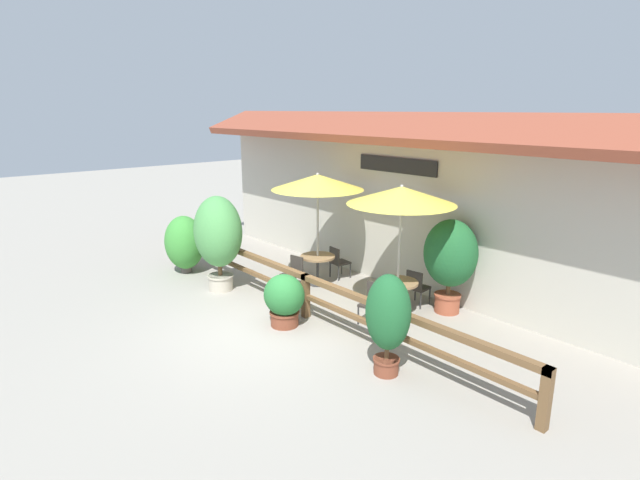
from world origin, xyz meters
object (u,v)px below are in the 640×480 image
patio_umbrella_middle (401,196)px  potted_plant_entrance_palm (450,257)px  chair_near_streetside (293,272)px  dining_table_near (318,262)px  chair_middle_streetside (373,301)px  chair_middle_wallside (417,286)px  dining_table_middle (398,288)px  potted_plant_tall_tropical (218,235)px  patio_umbrella_near (318,182)px  potted_plant_corner_fern (185,243)px  potted_plant_broad_leaf (284,299)px  chair_near_wallside (338,261)px  potted_plant_small_flowering (388,316)px

patio_umbrella_middle → potted_plant_entrance_palm: 1.74m
chair_near_streetside → patio_umbrella_middle: 3.47m
dining_table_near → chair_middle_streetside: (2.51, -0.67, -0.13)m
chair_middle_wallside → potted_plant_entrance_palm: size_ratio=0.40×
dining_table_middle → potted_plant_tall_tropical: bearing=-151.4°
dining_table_middle → chair_middle_streetside: bearing=-94.5°
patio_umbrella_near → patio_umbrella_middle: (2.56, 0.04, 0.00)m
potted_plant_tall_tropical → patio_umbrella_middle: bearing=28.6°
chair_near_streetside → chair_middle_wallside: size_ratio=1.00×
dining_table_middle → potted_plant_corner_fern: size_ratio=0.56×
patio_umbrella_near → patio_umbrella_middle: bearing=0.9°
patio_umbrella_near → chair_near_streetside: bearing=-95.2°
patio_umbrella_near → potted_plant_broad_leaf: (1.43, -2.13, -2.01)m
chair_near_wallside → potted_plant_tall_tropical: bearing=72.1°
potted_plant_broad_leaf → potted_plant_tall_tropical: potted_plant_tall_tropical is taller
potted_plant_entrance_palm → potted_plant_tall_tropical: bearing=-146.0°
patio_umbrella_near → chair_middle_wallside: 3.39m
patio_umbrella_near → potted_plant_entrance_palm: (3.20, 0.97, -1.33)m
patio_umbrella_near → chair_near_streetside: patio_umbrella_near is taller
chair_middle_streetside → patio_umbrella_near: bearing=150.5°
potted_plant_small_flowering → chair_middle_streetside: bearing=139.5°
chair_near_streetside → chair_middle_streetside: same height
potted_plant_broad_leaf → potted_plant_entrance_palm: potted_plant_entrance_palm is taller
chair_near_wallside → chair_middle_streetside: (2.52, -1.39, 0.00)m
potted_plant_small_flowering → patio_umbrella_middle: bearing=126.5°
dining_table_near → chair_middle_streetside: bearing=-14.9°
patio_umbrella_near → dining_table_near: (-0.00, 0.00, -1.99)m
patio_umbrella_near → dining_table_middle: bearing=0.9°
potted_plant_corner_fern → potted_plant_entrance_palm: (6.26, 3.03, 0.43)m
chair_middle_wallside → potted_plant_broad_leaf: potted_plant_broad_leaf is taller
dining_table_middle → potted_plant_entrance_palm: size_ratio=0.42×
patio_umbrella_middle → potted_plant_broad_leaf: (-1.13, -2.17, -2.01)m
patio_umbrella_near → dining_table_near: patio_umbrella_near is taller
dining_table_middle → potted_plant_broad_leaf: (-1.13, -2.17, -0.01)m
chair_near_streetside → chair_near_wallside: 1.44m
potted_plant_broad_leaf → potted_plant_small_flowering: 2.69m
chair_near_wallside → potted_plant_broad_leaf: size_ratio=0.77×
dining_table_middle → potted_plant_small_flowering: bearing=-53.5°
chair_middle_wallside → potted_plant_corner_fern: (-5.60, -2.81, 0.36)m
chair_middle_wallside → potted_plant_tall_tropical: 4.80m
dining_table_near → potted_plant_corner_fern: size_ratio=0.56×
patio_umbrella_middle → potted_plant_entrance_palm: size_ratio=1.37×
chair_middle_wallside → potted_plant_tall_tropical: size_ratio=0.36×
potted_plant_entrance_palm → potted_plant_small_flowering: bearing=-73.4°
potted_plant_entrance_palm → chair_near_streetside: bearing=-152.7°
patio_umbrella_middle → potted_plant_tall_tropical: size_ratio=1.21×
potted_plant_small_flowering → potted_plant_corner_fern: potted_plant_small_flowering is taller
potted_plant_corner_fern → potted_plant_entrance_palm: bearing=25.8°
patio_umbrella_middle → dining_table_middle: size_ratio=3.24×
dining_table_near → potted_plant_tall_tropical: potted_plant_tall_tropical is taller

